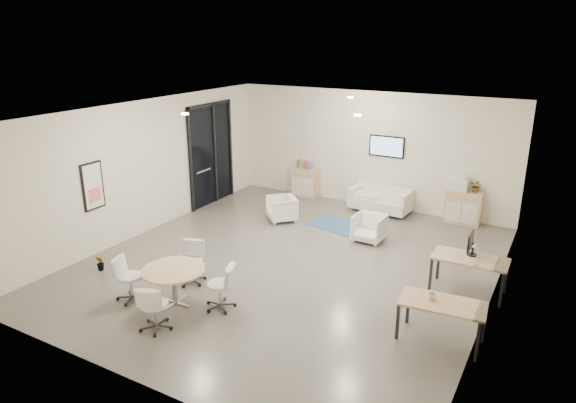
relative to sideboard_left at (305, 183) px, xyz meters
The scene contains 21 objects.
room_shell 4.81m from the sideboard_left, 66.37° to the right, with size 9.60×10.60×4.80m.
glass_door 2.93m from the sideboard_left, 139.72° to the right, with size 0.09×1.90×2.85m.
artwork 6.34m from the sideboard_left, 109.69° to the right, with size 0.05×0.54×1.04m.
wall_tv 2.72m from the sideboard_left, ahead, with size 0.98×0.06×0.58m.
ceiling_spots 4.71m from the sideboard_left, 64.11° to the right, with size 3.14×4.14×0.03m.
sideboard_left is the anchor object (origin of this frame).
sideboard_right 4.56m from the sideboard_left, ahead, with size 0.88×0.43×0.88m.
books 0.55m from the sideboard_left, behind, with size 0.45×0.14×0.22m.
printer 4.41m from the sideboard_left, ahead, with size 0.52×0.43×0.36m.
loveseat 2.43m from the sideboard_left, ahead, with size 1.65×0.91×0.59m.
blue_rug 2.59m from the sideboard_left, 42.73° to the right, with size 1.43×0.95×0.01m, color #2C5187.
armchair_left 2.16m from the sideboard_left, 79.08° to the right, with size 0.69×0.65×0.71m, color silver.
armchair_right 3.69m from the sideboard_left, 38.53° to the right, with size 0.69×0.64×0.71m, color silver.
desk_rear 6.60m from the sideboard_left, 34.72° to the right, with size 1.36×0.69×0.71m.
desk_front 7.79m from the sideboard_left, 46.44° to the right, with size 1.36×0.76×0.68m.
monitor 6.50m from the sideboard_left, 33.83° to the right, with size 0.20×0.50×0.44m.
round_table 6.86m from the sideboard_left, 82.50° to the right, with size 1.13×1.13×0.69m.
meeting_chairs 6.86m from the sideboard_left, 82.50° to the right, with size 2.34×2.34×0.82m.
plant_cabinet 4.86m from the sideboard_left, ahead, with size 0.30×0.34×0.26m, color #3F7F3F.
plant_floor 6.67m from the sideboard_left, 101.69° to the right, with size 0.19×0.34×0.15m, color #3F7F3F.
cup 7.65m from the sideboard_left, 47.27° to the right, with size 0.12×0.10×0.12m, color white.
Camera 1 is at (4.87, -8.74, 4.70)m, focal length 32.00 mm.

